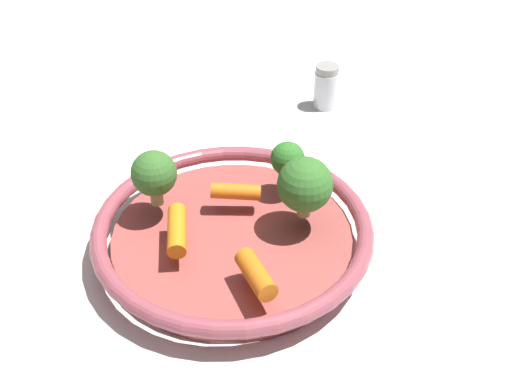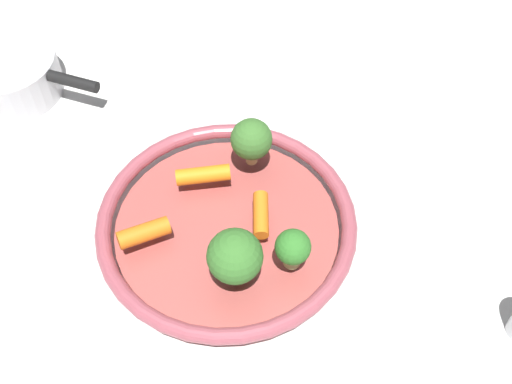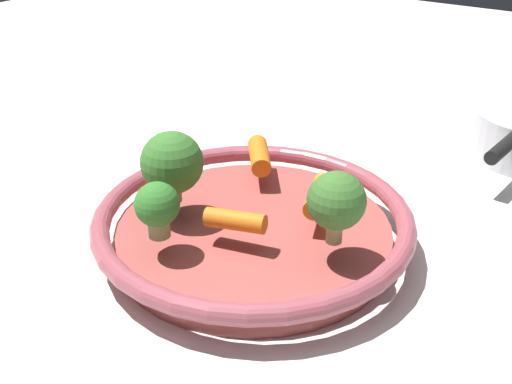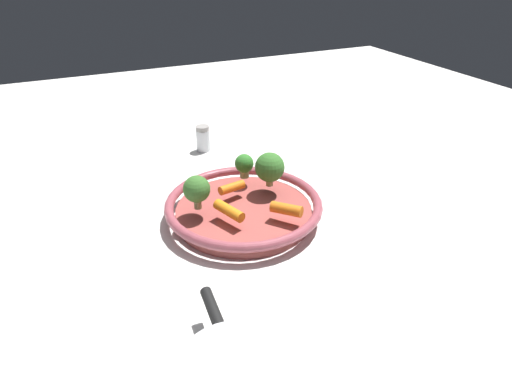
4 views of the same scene
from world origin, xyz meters
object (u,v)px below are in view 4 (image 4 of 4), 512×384
Objects in this scene: broccoli_floret_small at (270,167)px; broccoli_floret_large at (244,164)px; baby_carrot_right at (286,209)px; broccoli_floret_mid at (197,189)px; salt_shaker at (203,139)px; saucepan at (237,383)px; baby_carrot_near_rim at (229,211)px; baby_carrot_back at (232,187)px; serving_bowl at (244,208)px.

broccoli_floret_small is 0.06m from broccoli_floret_large.
baby_carrot_right is 0.89× the size of broccoli_floret_mid.
broccoli_floret_large is 0.77× the size of salt_shaker.
baby_carrot_near_rim is at bearing 69.82° from saucepan.
salt_shaker is (0.04, 0.31, -0.02)m from baby_carrot_back.
saucepan is at bearing -111.22° from baby_carrot_back.
serving_bowl is 4.33× the size of broccoli_floret_small.
broccoli_floret_large is at bearing 31.79° from broccoli_floret_mid.
saucepan is (-0.12, -0.32, -0.02)m from baby_carrot_near_rim.
baby_carrot_near_rim is 1.16× the size of baby_carrot_back.
serving_bowl is at bearing -95.84° from salt_shaker.
broccoli_floret_mid is at bearing 131.84° from baby_carrot_near_rim.
saucepan is at bearing -120.75° from broccoli_floret_small.
broccoli_floret_large reaches higher than serving_bowl.
baby_carrot_back is 0.95× the size of baby_carrot_right.
baby_carrot_back is at bearing 68.78° from saucepan.
serving_bowl is 0.40m from saucepan.
broccoli_floret_small is 1.05× the size of salt_shaker.
serving_bowl is 4.72× the size of baby_carrot_near_rim.
broccoli_floret_small reaches higher than broccoli_floret_large.
baby_carrot_right is 0.17m from broccoli_floret_mid.
broccoli_floret_large is at bearing 65.66° from serving_bowl.
baby_carrot_near_rim is 0.92× the size of broccoli_floret_small.
baby_carrot_back is 0.26× the size of saucepan.
baby_carrot_near_rim is 0.09m from baby_carrot_back.
broccoli_floret_small reaches higher than salt_shaker.
broccoli_floret_large is at bearing 56.23° from baby_carrot_near_rim.
baby_carrot_back reaches higher than saucepan.
broccoli_floret_large reaches higher than baby_carrot_near_rim.
broccoli_floret_mid is (-0.08, -0.03, 0.03)m from baby_carrot_back.
salt_shaker reaches higher than saucepan.
baby_carrot_near_rim is 1.26× the size of broccoli_floret_large.
baby_carrot_back is 0.83× the size of salt_shaker.
broccoli_floret_large reaches higher than saucepan.
saucepan is at bearing -101.55° from broccoli_floret_mid.
baby_carrot_right is at bearing -32.16° from broccoli_floret_mid.
serving_bowl is at bearing -4.17° from broccoli_floret_mid.
broccoli_floret_large reaches higher than baby_carrot_right.
salt_shaker is 0.74m from saucepan.
salt_shaker is at bearing 84.16° from serving_bowl.
broccoli_floret_small is at bearing -83.54° from salt_shaker.
broccoli_floret_large is at bearing 93.69° from baby_carrot_right.
broccoli_floret_small reaches higher than baby_carrot_back.
baby_carrot_back is 0.13m from baby_carrot_right.
serving_bowl is 0.11m from broccoli_floret_mid.
baby_carrot_right is 0.12m from broccoli_floret_small.
broccoli_floret_large is (0.04, 0.09, 0.05)m from serving_bowl.
baby_carrot_near_rim is at bearing -115.29° from baby_carrot_back.
baby_carrot_near_rim is at bearing -48.16° from broccoli_floret_mid.
broccoli_floret_mid is 0.36m from salt_shaker.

